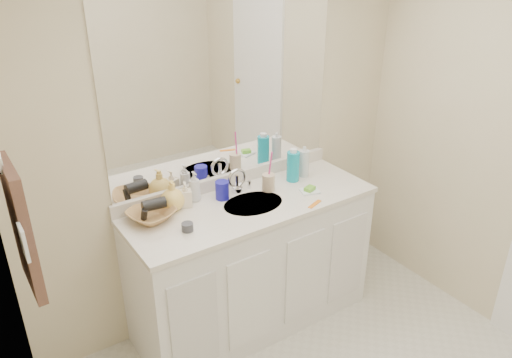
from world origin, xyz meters
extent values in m
cube|color=beige|center=(0.00, 1.30, 1.20)|extent=(2.60, 0.02, 2.40)
cube|color=white|center=(0.00, 1.02, 0.42)|extent=(1.50, 0.55, 0.85)
cube|color=silver|center=(0.00, 1.02, 0.86)|extent=(1.52, 0.57, 0.03)
cube|color=silver|center=(0.00, 1.29, 0.92)|extent=(1.52, 0.03, 0.08)
cylinder|color=#BAB8A3|center=(0.00, 1.00, 0.87)|extent=(0.37, 0.37, 0.02)
cylinder|color=silver|center=(0.00, 1.18, 0.94)|extent=(0.02, 0.02, 0.11)
cube|color=white|center=(0.00, 1.29, 1.56)|extent=(1.48, 0.01, 1.20)
cylinder|color=#1917A1|center=(-0.12, 1.16, 0.94)|extent=(0.08, 0.08, 0.11)
cylinder|color=#CCB290|center=(0.17, 1.09, 0.93)|extent=(0.10, 0.10, 0.11)
cylinder|color=#E73D95|center=(0.18, 1.09, 1.03)|extent=(0.02, 0.04, 0.22)
cylinder|color=#0E99B2|center=(0.38, 1.12, 0.98)|extent=(0.10, 0.10, 0.19)
cylinder|color=silver|center=(0.48, 1.14, 0.97)|extent=(0.08, 0.08, 0.18)
cube|color=white|center=(0.37, 0.93, 0.89)|extent=(0.13, 0.12, 0.01)
cube|color=#68BB2D|center=(0.37, 0.93, 0.90)|extent=(0.08, 0.06, 0.02)
cube|color=orange|center=(0.29, 0.79, 0.88)|extent=(0.12, 0.06, 0.00)
cylinder|color=#37383E|center=(-0.46, 0.95, 0.90)|extent=(0.08, 0.08, 0.04)
imported|color=silver|center=(-0.27, 1.23, 0.97)|extent=(0.07, 0.08, 0.18)
imported|color=#F2E2C5|center=(-0.34, 1.20, 0.96)|extent=(0.09, 0.09, 0.15)
imported|color=#FCCF62|center=(-0.42, 1.20, 0.97)|extent=(0.17, 0.17, 0.18)
imported|color=#AD7B45|center=(-0.57, 1.16, 0.91)|extent=(0.31, 0.31, 0.06)
cylinder|color=black|center=(-0.55, 1.16, 0.97)|extent=(0.13, 0.08, 0.06)
cube|color=#3E2921|center=(-1.25, 0.77, 1.25)|extent=(0.04, 0.32, 0.55)
cube|color=white|center=(-1.27, 0.57, 1.30)|extent=(0.01, 0.08, 0.13)
camera|label=1|loc=(-1.42, -1.14, 2.28)|focal=35.00mm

